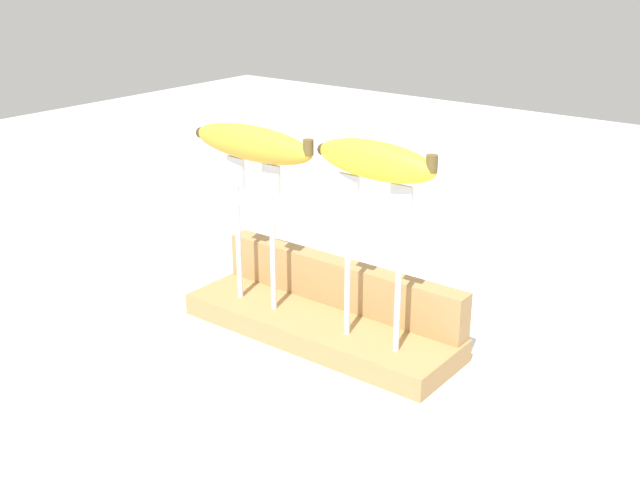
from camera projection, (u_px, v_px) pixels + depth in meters
The scene contains 8 objects.
ground_plane at pixel (320, 336), 0.98m from camera, with size 3.00×3.00×0.00m, color silver.
wooden_board at pixel (320, 326), 0.98m from camera, with size 0.36×0.11×0.03m, color #A87F4C.
board_backstop at pixel (341, 283), 1.00m from camera, with size 0.35×0.03×0.06m, color #A87F4C.
fork_stand_left at pixel (255, 220), 0.97m from camera, with size 0.08×0.01×0.19m.
fork_stand_right at pixel (373, 248), 0.87m from camera, with size 0.09×0.01×0.19m.
banana_raised_left at pixel (252, 143), 0.94m from camera, with size 0.19×0.04×0.04m.
banana_raised_right at pixel (375, 160), 0.83m from camera, with size 0.16×0.05×0.04m.
banana_chunk_near at pixel (311, 267), 1.15m from camera, with size 0.04×0.04×0.04m.
Camera 1 is at (0.54, -0.70, 0.46)m, focal length 44.34 mm.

